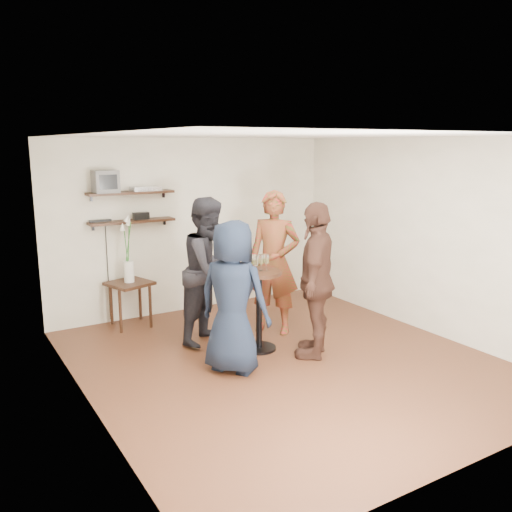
# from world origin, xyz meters

# --- Properties ---
(room) EXTENTS (4.58, 5.08, 2.68)m
(room) POSITION_xyz_m (0.00, 0.00, 1.30)
(room) COLOR #412014
(room) RESTS_ON ground
(shelf_upper) EXTENTS (1.20, 0.25, 0.04)m
(shelf_upper) POSITION_xyz_m (-1.00, 2.38, 1.85)
(shelf_upper) COLOR black
(shelf_upper) RESTS_ON room
(shelf_lower) EXTENTS (1.20, 0.25, 0.04)m
(shelf_lower) POSITION_xyz_m (-1.00, 2.38, 1.45)
(shelf_lower) COLOR black
(shelf_lower) RESTS_ON room
(crt_monitor) EXTENTS (0.32, 0.30, 0.30)m
(crt_monitor) POSITION_xyz_m (-1.35, 2.38, 2.02)
(crt_monitor) COLOR #59595B
(crt_monitor) RESTS_ON shelf_upper
(dvd_deck) EXTENTS (0.40, 0.24, 0.06)m
(dvd_deck) POSITION_xyz_m (-0.78, 2.38, 1.90)
(dvd_deck) COLOR silver
(dvd_deck) RESTS_ON shelf_upper
(radio) EXTENTS (0.22, 0.10, 0.10)m
(radio) POSITION_xyz_m (-0.87, 2.38, 1.52)
(radio) COLOR black
(radio) RESTS_ON shelf_lower
(power_strip) EXTENTS (0.30, 0.05, 0.03)m
(power_strip) POSITION_xyz_m (-1.43, 2.42, 1.48)
(power_strip) COLOR black
(power_strip) RESTS_ON shelf_lower
(side_table) EXTENTS (0.66, 0.66, 0.64)m
(side_table) POSITION_xyz_m (-1.14, 2.18, 0.53)
(side_table) COLOR black
(side_table) RESTS_ON room
(vase_lilies) EXTENTS (0.19, 0.20, 0.97)m
(vase_lilies) POSITION_xyz_m (-1.14, 2.18, 0.94)
(vase_lilies) COLOR white
(vase_lilies) RESTS_ON side_table
(drinks_table) EXTENTS (0.55, 0.55, 1.00)m
(drinks_table) POSITION_xyz_m (-0.07, 0.49, 0.65)
(drinks_table) COLOR black
(drinks_table) RESTS_ON room
(wine_glass_fl) EXTENTS (0.07, 0.07, 0.20)m
(wine_glass_fl) POSITION_xyz_m (-0.15, 0.47, 1.14)
(wine_glass_fl) COLOR silver
(wine_glass_fl) RESTS_ON drinks_table
(wine_glass_fr) EXTENTS (0.07, 0.07, 0.20)m
(wine_glass_fr) POSITION_xyz_m (0.01, 0.45, 1.14)
(wine_glass_fr) COLOR silver
(wine_glass_fr) RESTS_ON drinks_table
(wine_glass_bl) EXTENTS (0.06, 0.06, 0.19)m
(wine_glass_bl) POSITION_xyz_m (-0.09, 0.56, 1.13)
(wine_glass_bl) COLOR silver
(wine_glass_bl) RESTS_ON drinks_table
(wine_glass_br) EXTENTS (0.07, 0.07, 0.20)m
(wine_glass_br) POSITION_xyz_m (-0.04, 0.50, 1.14)
(wine_glass_br) COLOR silver
(wine_glass_br) RESTS_ON drinks_table
(person_plaid) EXTENTS (0.81, 0.83, 1.92)m
(person_plaid) POSITION_xyz_m (0.45, 0.96, 0.96)
(person_plaid) COLOR #B51421
(person_plaid) RESTS_ON room
(person_dark) EXTENTS (1.15, 1.08, 1.87)m
(person_dark) POSITION_xyz_m (-0.43, 1.08, 0.93)
(person_dark) COLOR black
(person_dark) RESTS_ON room
(person_navy) EXTENTS (0.92, 1.00, 1.72)m
(person_navy) POSITION_xyz_m (-0.64, 0.10, 0.86)
(person_navy) COLOR black
(person_navy) RESTS_ON room
(person_brown) EXTENTS (1.10, 1.09, 1.87)m
(person_brown) POSITION_xyz_m (0.42, -0.00, 0.93)
(person_brown) COLOR #42251C
(person_brown) RESTS_ON room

